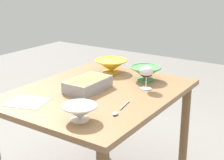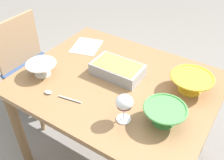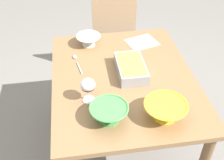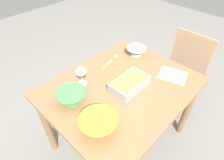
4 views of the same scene
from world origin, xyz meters
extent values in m
plane|color=gray|center=(0.00, 0.00, 0.00)|extent=(8.00, 8.00, 0.00)
cube|color=olive|center=(0.00, 0.00, 0.75)|extent=(1.18, 0.94, 0.03)
cylinder|color=brown|center=(-0.53, -0.41, 0.37)|extent=(0.06, 0.06, 0.73)
cylinder|color=brown|center=(-0.53, 0.41, 0.37)|extent=(0.06, 0.06, 0.73)
cylinder|color=brown|center=(0.53, 0.41, 0.37)|extent=(0.06, 0.06, 0.73)
cube|color=#334772|center=(-0.87, 0.11, 0.43)|extent=(0.41, 0.46, 0.02)
cube|color=tan|center=(-1.06, 0.11, 0.65)|extent=(0.02, 0.44, 0.42)
cylinder|color=tan|center=(-0.69, -0.10, 0.21)|extent=(0.04, 0.04, 0.42)
cylinder|color=tan|center=(-0.69, 0.32, 0.21)|extent=(0.04, 0.04, 0.42)
cylinder|color=tan|center=(-1.06, -0.10, 0.21)|extent=(0.04, 0.04, 0.42)
cylinder|color=tan|center=(-1.06, 0.32, 0.21)|extent=(0.04, 0.04, 0.42)
cylinder|color=white|center=(0.20, -0.25, 0.77)|extent=(0.08, 0.08, 0.01)
cylinder|color=white|center=(0.20, -0.25, 0.81)|extent=(0.01, 0.01, 0.08)
ellipsoid|color=white|center=(0.20, -0.25, 0.89)|extent=(0.09, 0.09, 0.07)
ellipsoid|color=#4C0A19|center=(0.20, -0.25, 0.87)|extent=(0.08, 0.08, 0.03)
cube|color=#99999E|center=(-0.03, 0.06, 0.81)|extent=(0.31, 0.18, 0.08)
cube|color=#9E8C47|center=(-0.03, 0.06, 0.84)|extent=(0.28, 0.16, 0.02)
cylinder|color=yellow|center=(0.40, 0.16, 0.77)|extent=(0.13, 0.13, 0.01)
cone|color=yellow|center=(0.40, 0.16, 0.82)|extent=(0.24, 0.24, 0.09)
torus|color=yellow|center=(0.40, 0.16, 0.86)|extent=(0.25, 0.25, 0.01)
cylinder|color=#4C994C|center=(0.37, -0.15, 0.77)|extent=(0.12, 0.12, 0.01)
cone|color=#4C994C|center=(0.37, -0.15, 0.82)|extent=(0.21, 0.21, 0.08)
torus|color=#4C994C|center=(0.37, -0.15, 0.86)|extent=(0.22, 0.22, 0.01)
cylinder|color=white|center=(-0.43, -0.19, 0.77)|extent=(0.10, 0.10, 0.01)
cone|color=white|center=(-0.43, -0.19, 0.81)|extent=(0.18, 0.18, 0.07)
torus|color=white|center=(-0.43, -0.19, 0.85)|extent=(0.19, 0.19, 0.01)
cylinder|color=silver|center=(-0.13, -0.28, 0.77)|extent=(0.14, 0.03, 0.01)
ellipsoid|color=silver|center=(-0.27, -0.31, 0.78)|extent=(0.05, 0.04, 0.01)
cube|color=beige|center=(-0.40, 0.22, 0.77)|extent=(0.25, 0.27, 0.00)
camera|label=1|loc=(-1.67, -1.22, 1.50)|focal=54.03mm
camera|label=2|loc=(0.64, -1.04, 1.74)|focal=41.07mm
camera|label=3|loc=(1.45, -0.30, 1.93)|focal=45.10mm
camera|label=4|loc=(0.85, 0.71, 1.80)|focal=30.21mm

